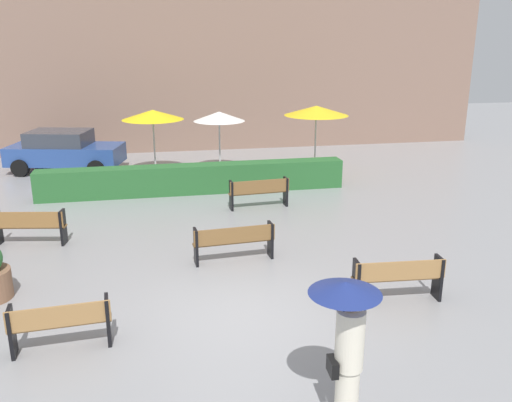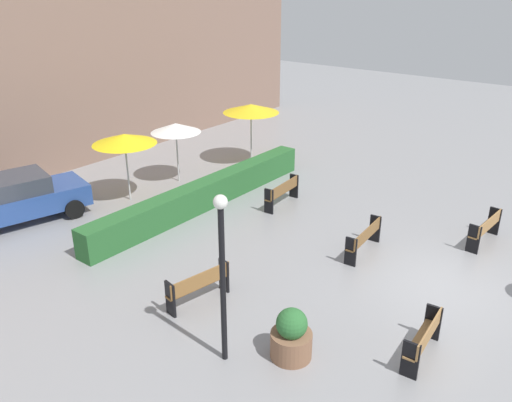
% 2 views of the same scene
% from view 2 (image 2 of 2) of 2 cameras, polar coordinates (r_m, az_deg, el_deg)
% --- Properties ---
extents(ground_plane, '(60.00, 60.00, 0.00)m').
position_cam_2_polar(ground_plane, '(14.61, 19.79, -8.71)').
color(ground_plane, gray).
extents(bench_far_left, '(1.75, 0.64, 0.88)m').
position_cam_2_polar(bench_far_left, '(12.92, -6.26, -9.06)').
color(bench_far_left, olive).
rests_on(bench_far_left, ground).
extents(bench_back_row, '(1.84, 0.48, 0.88)m').
position_cam_2_polar(bench_back_row, '(18.21, 2.95, 1.08)').
color(bench_back_row, brown).
rests_on(bench_back_row, ground).
extents(bench_mid_center, '(1.89, 0.47, 0.85)m').
position_cam_2_polar(bench_mid_center, '(15.36, 11.82, -3.89)').
color(bench_mid_center, brown).
rests_on(bench_mid_center, ground).
extents(bench_near_right, '(1.79, 0.47, 0.87)m').
position_cam_2_polar(bench_near_right, '(17.04, 23.85, -2.65)').
color(bench_near_right, '#9E7242').
rests_on(bench_near_right, ground).
extents(bench_near_left, '(1.63, 0.47, 0.84)m').
position_cam_2_polar(bench_near_left, '(11.75, 17.93, -14.04)').
color(bench_near_left, '#9E7242').
rests_on(bench_near_left, ground).
extents(planter_pot, '(0.89, 0.89, 1.16)m').
position_cam_2_polar(planter_pot, '(11.26, 3.89, -14.58)').
color(planter_pot, brown).
rests_on(planter_pot, ground).
extents(lamp_post, '(0.28, 0.28, 3.74)m').
position_cam_2_polar(lamp_post, '(10.19, -3.72, -6.79)').
color(lamp_post, black).
rests_on(lamp_post, ground).
extents(patio_umbrella_yellow, '(2.23, 2.23, 2.45)m').
position_cam_2_polar(patio_umbrella_yellow, '(18.65, -14.22, 6.59)').
color(patio_umbrella_yellow, silver).
rests_on(patio_umbrella_yellow, ground).
extents(patio_umbrella_white, '(1.91, 1.91, 2.33)m').
position_cam_2_polar(patio_umbrella_white, '(20.17, -8.78, 7.91)').
color(patio_umbrella_white, silver).
rests_on(patio_umbrella_white, ground).
extents(patio_umbrella_yellow_far, '(2.35, 2.35, 2.57)m').
position_cam_2_polar(patio_umbrella_yellow_far, '(21.98, -0.55, 10.10)').
color(patio_umbrella_yellow_far, silver).
rests_on(patio_umbrella_yellow_far, ground).
extents(hedge_strip, '(10.03, 0.70, 0.95)m').
position_cam_2_polar(hedge_strip, '(18.19, -5.61, 0.76)').
color(hedge_strip, '#28602D').
rests_on(hedge_strip, ground).
extents(building_facade, '(28.00, 1.20, 11.25)m').
position_cam_2_polar(building_facade, '(22.91, -20.55, 17.44)').
color(building_facade, '#846656').
rests_on(building_facade, ground).
extents(parked_car, '(4.49, 2.73, 1.57)m').
position_cam_2_polar(parked_car, '(18.59, -24.65, 0.30)').
color(parked_car, '#28478C').
rests_on(parked_car, ground).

